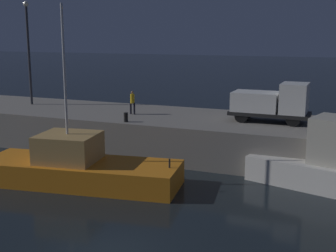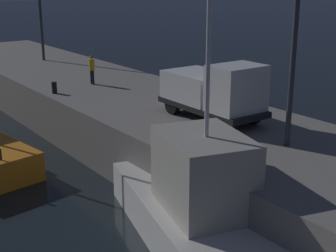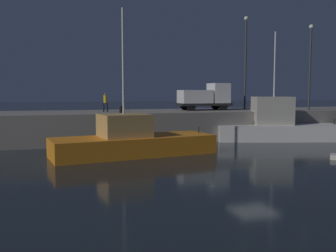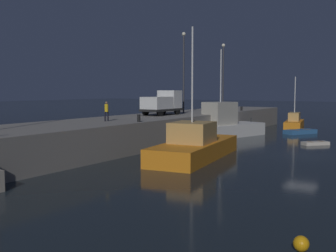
% 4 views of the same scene
% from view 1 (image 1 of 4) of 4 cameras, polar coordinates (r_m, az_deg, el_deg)
% --- Properties ---
extents(pier_quay, '(57.86, 8.02, 2.61)m').
position_cam_1_polar(pier_quay, '(31.62, 6.66, -1.46)').
color(pier_quay, gray).
rests_on(pier_quay, ground).
extents(fishing_boat_blue, '(11.64, 5.24, 9.99)m').
position_cam_1_polar(fishing_boat_blue, '(26.15, -11.25, -5.12)').
color(fishing_boat_blue, orange).
rests_on(fishing_boat_blue, ground).
extents(lamp_post_west, '(0.44, 0.44, 8.33)m').
position_cam_1_polar(lamp_post_west, '(39.05, -17.19, 9.69)').
color(lamp_post_west, '#38383D').
rests_on(lamp_post_west, pier_quay).
extents(utility_truck, '(5.20, 2.25, 2.65)m').
position_cam_1_polar(utility_truck, '(30.69, 13.03, 2.88)').
color(utility_truck, black).
rests_on(utility_truck, pier_quay).
extents(dockworker, '(0.45, 0.36, 1.71)m').
position_cam_1_polar(dockworker, '(33.02, -4.51, 3.16)').
color(dockworker, black).
rests_on(dockworker, pier_quay).
extents(bollard_central, '(0.28, 0.28, 0.62)m').
position_cam_1_polar(bollard_central, '(30.25, -5.33, 1.10)').
color(bollard_central, black).
rests_on(bollard_central, pier_quay).
extents(bollard_east, '(0.28, 0.28, 0.58)m').
position_cam_1_polar(bollard_east, '(26.63, 19.43, -1.00)').
color(bollard_east, black).
rests_on(bollard_east, pier_quay).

